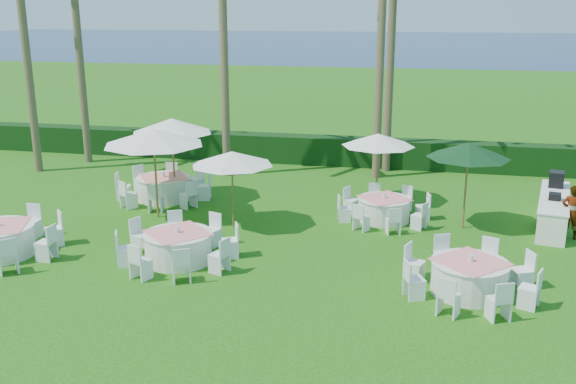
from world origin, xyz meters
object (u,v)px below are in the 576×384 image
umbrella_d (378,140)px  buffet_table (553,209)px  umbrella_a (154,137)px  banquet_table_b (178,246)px  banquet_table_c (469,276)px  banquet_table_d (164,187)px  banquet_table_f (384,209)px  umbrella_green (469,150)px  umbrella_c (172,126)px  umbrella_b (232,158)px  staff_person (572,212)px

umbrella_d → buffet_table: (5.64, -1.27, -1.74)m
umbrella_d → buffet_table: bearing=-12.7°
umbrella_a → banquet_table_b: bearing=-59.0°
banquet_table_c → umbrella_a: 10.64m
banquet_table_d → umbrella_a: 3.02m
banquet_table_f → buffet_table: size_ratio=0.70×
umbrella_green → buffet_table: bearing=18.1°
banquet_table_d → umbrella_c: umbrella_c is taller
umbrella_b → umbrella_d: umbrella_d is taller
banquet_table_b → staff_person: staff_person is taller
umbrella_a → buffet_table: bearing=8.5°
umbrella_c → buffet_table: bearing=-0.6°
banquet_table_c → buffet_table: bearing=63.6°
banquet_table_c → banquet_table_d: (-10.22, 5.85, 0.02)m
staff_person → umbrella_a: bearing=9.3°
banquet_table_c → umbrella_a: bearing=157.9°
umbrella_d → staff_person: (5.92, -2.47, -1.43)m
umbrella_green → staff_person: size_ratio=1.66×
umbrella_d → umbrella_green: size_ratio=0.93×
banquet_table_f → umbrella_a: (-7.26, -1.21, 2.28)m
umbrella_b → staff_person: umbrella_b is taller
umbrella_b → umbrella_green: 7.17m
banquet_table_d → umbrella_d: (7.46, 1.19, 1.81)m
umbrella_green → umbrella_c: bearing=174.0°
banquet_table_f → buffet_table: 5.28m
banquet_table_c → staff_person: 5.57m
umbrella_a → umbrella_b: 2.76m
banquet_table_c → banquet_table_f: size_ratio=1.07×
banquet_table_c → umbrella_c: umbrella_c is taller
umbrella_a → staff_person: 12.94m
banquet_table_c → staff_person: size_ratio=1.93×
umbrella_a → umbrella_d: umbrella_a is taller
banquet_table_d → buffet_table: 13.09m
umbrella_a → umbrella_d: bearing=24.6°
banquet_table_f → banquet_table_b: bearing=-138.1°
banquet_table_b → umbrella_green: 9.07m
banquet_table_c → banquet_table_d: 11.78m
umbrella_a → umbrella_green: (9.73, 0.96, -0.20)m
banquet_table_f → umbrella_c: 7.83m
banquet_table_b → banquet_table_d: banquet_table_d is taller
umbrella_b → umbrella_green: (7.04, 1.35, 0.28)m
banquet_table_f → umbrella_b: (-4.57, -1.60, 1.81)m
staff_person → banquet_table_b: bearing=27.3°
umbrella_green → staff_person: bearing=-5.5°
umbrella_c → umbrella_a: bearing=-84.5°
banquet_table_f → umbrella_green: size_ratio=1.09×
umbrella_a → umbrella_b: bearing=-8.2°
umbrella_c → staff_person: (12.98, -1.33, -1.86)m
umbrella_d → banquet_table_c: bearing=-68.6°
banquet_table_d → umbrella_green: 10.56m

